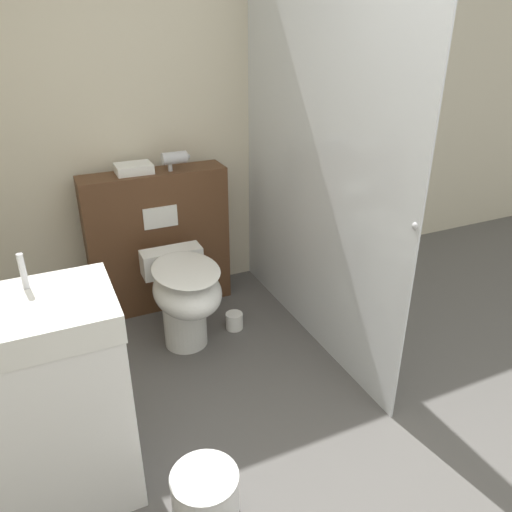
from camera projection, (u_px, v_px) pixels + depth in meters
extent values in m
cube|color=beige|center=(177.00, 116.00, 3.30)|extent=(8.00, 0.06, 2.50)
cube|color=#51331E|center=(159.00, 241.00, 3.37)|extent=(0.94, 0.23, 0.96)
cube|color=white|center=(161.00, 217.00, 3.18)|extent=(0.22, 0.01, 0.14)
cube|color=silver|center=(313.00, 166.00, 2.81)|extent=(0.01, 1.79, 2.18)
sphere|color=#B2B2B7|center=(416.00, 226.00, 2.12)|extent=(0.04, 0.04, 0.04)
cylinder|color=white|center=(185.00, 316.00, 3.05)|extent=(0.26, 0.26, 0.39)
ellipsoid|color=white|center=(187.00, 291.00, 2.88)|extent=(0.38, 0.52, 0.26)
ellipsoid|color=white|center=(186.00, 270.00, 2.82)|extent=(0.38, 0.51, 0.02)
cube|color=white|center=(172.00, 261.00, 3.10)|extent=(0.37, 0.14, 0.16)
cube|color=white|center=(54.00, 417.00, 1.98)|extent=(0.57, 0.44, 0.83)
cube|color=white|center=(31.00, 317.00, 1.78)|extent=(0.58, 0.44, 0.11)
cylinder|color=silver|center=(23.00, 271.00, 1.82)|extent=(0.02, 0.02, 0.14)
cylinder|color=#B7B7BC|center=(174.00, 158.00, 3.15)|extent=(0.16, 0.08, 0.08)
cone|color=#B7B7BC|center=(188.00, 156.00, 3.19)|extent=(0.03, 0.07, 0.07)
cylinder|color=#B7B7BC|center=(170.00, 165.00, 3.16)|extent=(0.03, 0.03, 0.07)
cube|color=white|center=(134.00, 168.00, 3.12)|extent=(0.22, 0.17, 0.06)
cylinder|color=white|center=(234.00, 321.00, 3.25)|extent=(0.11, 0.11, 0.11)
cylinder|color=silver|center=(206.00, 499.00, 1.98)|extent=(0.27, 0.27, 0.23)
cylinder|color=silver|center=(204.00, 477.00, 1.93)|extent=(0.27, 0.27, 0.01)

